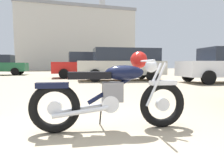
% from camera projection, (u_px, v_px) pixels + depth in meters
% --- Properties ---
extents(ground_plane, '(80.00, 80.00, 0.00)m').
position_uv_depth(ground_plane, '(100.00, 141.00, 2.30)').
color(ground_plane, gray).
extents(vintage_motorcycle, '(2.08, 0.74, 1.07)m').
position_uv_depth(vintage_motorcycle, '(115.00, 93.00, 2.69)').
color(vintage_motorcycle, black).
rests_on(vintage_motorcycle, ground_plane).
extents(dark_sedan_left, '(4.26, 2.03, 1.67)m').
position_uv_depth(dark_sedan_left, '(84.00, 65.00, 13.54)').
color(dark_sedan_left, black).
rests_on(dark_sedan_left, ground_plane).
extents(pale_sedan_back, '(4.32, 2.17, 1.67)m').
position_uv_depth(pale_sedan_back, '(224.00, 65.00, 9.68)').
color(pale_sedan_back, black).
rests_on(pale_sedan_back, ground_plane).
extents(silver_sedan_mid, '(4.75, 2.08, 1.74)m').
position_uv_depth(silver_sedan_mid, '(123.00, 63.00, 11.13)').
color(silver_sedan_mid, black).
rests_on(silver_sedan_mid, ground_plane).
extents(blue_hatchback_right, '(4.23, 1.97, 1.67)m').
position_uv_depth(blue_hatchback_right, '(0.00, 65.00, 16.88)').
color(blue_hatchback_right, black).
rests_on(blue_hatchback_right, ground_plane).
extents(industrial_building, '(20.16, 10.19, 22.36)m').
position_uv_depth(industrial_building, '(77.00, 39.00, 36.30)').
color(industrial_building, beige).
rests_on(industrial_building, ground_plane).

